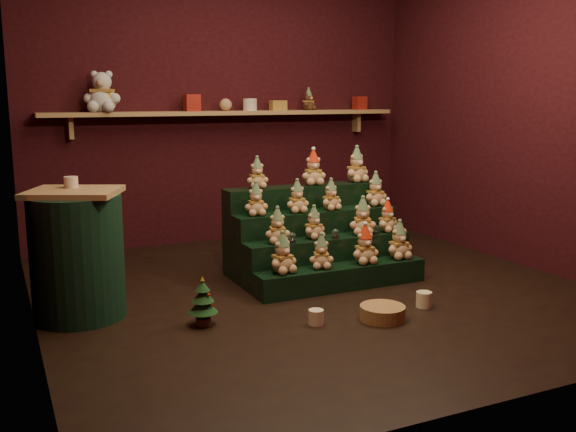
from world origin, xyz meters
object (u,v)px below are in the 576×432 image
snow_globe_a (292,238)px  side_table (77,255)px  white_bear (102,86)px  snow_globe_b (335,234)px  mini_christmas_tree (203,301)px  brown_bear (309,99)px  wicker_basket (383,313)px  snow_globe_c (375,229)px  mug_right (424,299)px  riser_tier_front (342,277)px  mug_left (316,317)px

snow_globe_a → side_table: (-1.57, 0.02, 0.03)m
white_bear → snow_globe_b: bearing=-28.3°
side_table → mini_christmas_tree: bearing=-11.0°
snow_globe_a → brown_bear: (1.00, 1.72, 1.03)m
wicker_basket → white_bear: white_bear is taller
mini_christmas_tree → wicker_basket: (1.11, -0.40, -0.11)m
wicker_basket → snow_globe_b: bearing=81.5°
snow_globe_b → wicker_basket: (-0.13, -0.89, -0.35)m
snow_globe_c → wicker_basket: snow_globe_c is taller
snow_globe_b → mug_right: size_ratio=0.71×
side_table → mini_christmas_tree: size_ratio=2.64×
riser_tier_front → snow_globe_b: (0.03, 0.16, 0.31)m
snow_globe_c → mug_left: bearing=-140.3°
riser_tier_front → mini_christmas_tree: (-1.22, -0.33, 0.07)m
wicker_basket → mug_right: bearing=13.2°
snow_globe_c → white_bear: white_bear is taller
side_table → wicker_basket: side_table is taller
mug_left → wicker_basket: size_ratio=0.33×
snow_globe_a → mug_right: size_ratio=0.76×
riser_tier_front → snow_globe_b: size_ratio=17.90×
snow_globe_c → white_bear: bearing=136.8°
riser_tier_front → snow_globe_c: (0.40, 0.16, 0.31)m
snow_globe_c → brown_bear: bearing=81.7°
mug_right → snow_globe_a: bearing=129.3°
snow_globe_c → mug_left: snow_globe_c is taller
white_bear → mug_left: bearing=-49.3°
snow_globe_a → mini_christmas_tree: bearing=-150.6°
snow_globe_b → white_bear: white_bear is taller
snow_globe_c → wicker_basket: (-0.50, -0.89, -0.35)m
wicker_basket → white_bear: size_ratio=0.66×
mini_christmas_tree → mug_left: mini_christmas_tree is taller
snow_globe_a → white_bear: bearing=122.2°
riser_tier_front → snow_globe_b: bearing=79.5°
riser_tier_front → snow_globe_c: snow_globe_c is taller
riser_tier_front → side_table: side_table is taller
side_table → snow_globe_c: bearing=24.5°
snow_globe_b → mini_christmas_tree: snow_globe_b is taller
mug_left → wicker_basket: bearing=-13.2°
mini_christmas_tree → brown_bear: 3.16m
riser_tier_front → snow_globe_b: snow_globe_b is taller
mug_right → brown_bear: bearing=82.1°
side_table → mini_christmas_tree: side_table is taller
snow_globe_c → mug_right: bearing=-96.9°
riser_tier_front → snow_globe_c: bearing=21.8°
snow_globe_c → brown_bear: size_ratio=0.36×
mug_right → mug_left: bearing=179.4°
snow_globe_b → snow_globe_c: 0.37m
mini_christmas_tree → brown_bear: brown_bear is taller
side_table → mug_left: side_table is taller
brown_bear → riser_tier_front: bearing=-135.5°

